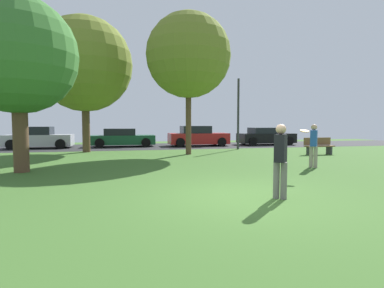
% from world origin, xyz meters
% --- Properties ---
extents(ground_plane, '(44.00, 44.00, 0.00)m').
position_xyz_m(ground_plane, '(0.00, 0.00, 0.00)').
color(ground_plane, '#3D6628').
extents(road_strip, '(44.00, 6.40, 0.01)m').
position_xyz_m(road_strip, '(0.00, 16.00, 0.00)').
color(road_strip, '#28282B').
rests_on(road_strip, ground_plane).
extents(birch_tree_lone, '(3.90, 3.90, 5.89)m').
position_xyz_m(birch_tree_lone, '(-6.01, 5.04, 3.91)').
color(birch_tree_lone, brown).
rests_on(birch_tree_lone, ground_plane).
extents(maple_tree_near, '(5.39, 5.39, 7.72)m').
position_xyz_m(maple_tree_near, '(-4.66, 12.34, 5.01)').
color(maple_tree_near, brown).
rests_on(maple_tree_near, ground_plane).
extents(maple_tree_far, '(4.48, 4.48, 7.49)m').
position_xyz_m(maple_tree_far, '(0.84, 9.74, 5.23)').
color(maple_tree_far, brown).
rests_on(maple_tree_far, ground_plane).
extents(person_thrower, '(0.38, 0.39, 1.63)m').
position_xyz_m(person_thrower, '(4.35, 3.78, 0.89)').
color(person_thrower, gray).
rests_on(person_thrower, ground_plane).
extents(person_catcher, '(0.38, 0.39, 1.64)m').
position_xyz_m(person_catcher, '(0.72, -0.35, 0.91)').
color(person_catcher, slate).
rests_on(person_catcher, ground_plane).
extents(frisbee_disc, '(0.28, 0.28, 0.08)m').
position_xyz_m(frisbee_disc, '(2.86, 2.08, 1.43)').
color(frisbee_disc, orange).
extents(parked_car_silver, '(4.18, 2.04, 1.44)m').
position_xyz_m(parked_car_silver, '(-8.09, 16.05, 0.66)').
color(parked_car_silver, '#B7B7BC').
rests_on(parked_car_silver, ground_plane).
extents(parked_car_green, '(4.49, 1.96, 1.29)m').
position_xyz_m(parked_car_green, '(-2.61, 16.32, 0.60)').
color(parked_car_green, '#195633').
rests_on(parked_car_green, ground_plane).
extents(parked_car_red, '(4.39, 2.00, 1.47)m').
position_xyz_m(parked_car_red, '(2.87, 15.84, 0.68)').
color(parked_car_red, '#B21E1E').
rests_on(parked_car_red, ground_plane).
extents(parked_car_black, '(4.31, 2.04, 1.33)m').
position_xyz_m(parked_car_black, '(8.35, 15.86, 0.62)').
color(parked_car_black, black).
rests_on(parked_car_black, ground_plane).
extents(park_bench, '(1.60, 0.45, 0.90)m').
position_xyz_m(park_bench, '(7.61, 8.10, 0.46)').
color(park_bench, brown).
rests_on(park_bench, ground_plane).
extents(street_lamp_post, '(0.14, 0.14, 4.50)m').
position_xyz_m(street_lamp_post, '(4.62, 12.20, 2.25)').
color(street_lamp_post, '#2D2D33').
rests_on(street_lamp_post, ground_plane).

